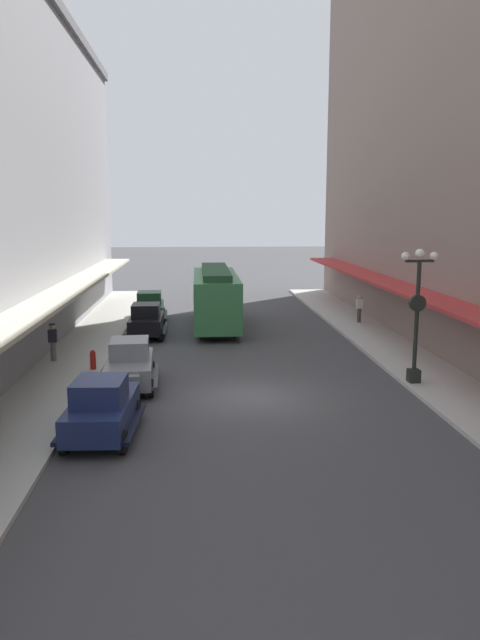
{
  "coord_description": "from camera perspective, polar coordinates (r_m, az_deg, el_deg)",
  "views": [
    {
      "loc": [
        -1.98,
        -21.17,
        6.62
      ],
      "look_at": [
        0.0,
        6.0,
        1.8
      ],
      "focal_mm": 33.98,
      "sensor_mm": 36.0,
      "label": 1
    }
  ],
  "objects": [
    {
      "name": "parked_car_2",
      "position": [
        37.65,
        -8.53,
        1.25
      ],
      "size": [
        2.28,
        4.31,
        1.84
      ],
      "color": "#193D23",
      "rests_on": "ground"
    },
    {
      "name": "ground_plane",
      "position": [
        22.27,
        1.13,
        -7.26
      ],
      "size": [
        200.0,
        200.0,
        0.0
      ],
      "primitive_type": "plane",
      "color": "#424244"
    },
    {
      "name": "sidewalk_right",
      "position": [
        24.1,
        19.3,
        -6.3
      ],
      "size": [
        3.0,
        60.0,
        0.15
      ],
      "primitive_type": "cube",
      "color": "#B7B5AD",
      "rests_on": "ground"
    },
    {
      "name": "sidewalk_left",
      "position": [
        22.84,
        -18.11,
        -7.13
      ],
      "size": [
        3.0,
        60.0,
        0.15
      ],
      "primitive_type": "cube",
      "color": "#B7B5AD",
      "rests_on": "ground"
    },
    {
      "name": "parked_car_3",
      "position": [
        23.59,
        -10.36,
        -4.06
      ],
      "size": [
        2.31,
        4.32,
        1.84
      ],
      "color": "slate",
      "rests_on": "ground"
    },
    {
      "name": "parked_car_0",
      "position": [
        18.65,
        -12.88,
        -7.95
      ],
      "size": [
        2.31,
        4.32,
        1.84
      ],
      "color": "#19234C",
      "rests_on": "ground"
    },
    {
      "name": "pedestrian_0",
      "position": [
        36.91,
        11.17,
        1.06
      ],
      "size": [
        0.36,
        0.24,
        1.64
      ],
      "color": "#4C4238",
      "rests_on": "sidewalk_right"
    },
    {
      "name": "pedestrian_1",
      "position": [
        28.0,
        -17.21,
        -1.98
      ],
      "size": [
        0.36,
        0.28,
        1.67
      ],
      "color": "slate",
      "rests_on": "sidewalk_left"
    },
    {
      "name": "parked_car_1",
      "position": [
        33.08,
        -8.8,
        0.03
      ],
      "size": [
        2.15,
        4.27,
        1.84
      ],
      "color": "black",
      "rests_on": "ground"
    },
    {
      "name": "lamp_post_with_clock",
      "position": [
        23.99,
        16.33,
        0.91
      ],
      "size": [
        1.42,
        0.44,
        5.16
      ],
      "color": "black",
      "rests_on": "sidewalk_right"
    },
    {
      "name": "fire_hydrant",
      "position": [
        26.19,
        -13.68,
        -3.63
      ],
      "size": [
        0.24,
        0.24,
        0.82
      ],
      "color": "#B21E19",
      "rests_on": "sidewalk_left"
    },
    {
      "name": "streetcar",
      "position": [
        35.34,
        -2.32,
        2.35
      ],
      "size": [
        2.54,
        9.6,
        3.46
      ],
      "color": "#33723F",
      "rests_on": "ground"
    }
  ]
}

